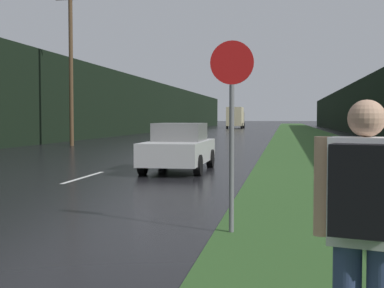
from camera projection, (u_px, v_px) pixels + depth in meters
The scene contains 12 objects.
grass_verge at pixel (312, 140), 39.47m from camera, with size 6.00×240.00×0.02m, color #2D5123.
lane_stripe_c at pixel (84, 177), 14.78m from camera, with size 0.12×3.00×0.01m, color silver.
lane_stripe_d at pixel (148, 158), 21.67m from camera, with size 0.12×3.00×0.01m, color silver.
lane_stripe_e at pixel (181, 149), 28.56m from camera, with size 0.12×3.00×0.01m, color silver.
lane_stripe_f at pixel (201, 143), 35.45m from camera, with size 0.12×3.00×0.01m, color silver.
treeline_far_side at pixel (119, 105), 52.23m from camera, with size 2.00×140.00×5.94m, color black.
treeline_near_side at pixel (375, 107), 48.16m from camera, with size 2.00×140.00×5.33m, color black.
utility_pole_far at pixel (71, 66), 31.44m from camera, with size 1.80×0.24×9.12m.
stop_sign at pixel (232, 119), 7.53m from camera, with size 0.62×0.07×2.73m.
hitchhiker_with_backpack at pixel (364, 227), 3.12m from camera, with size 0.59×0.49×1.75m.
car_passing_near at pixel (179, 147), 16.61m from camera, with size 1.82×4.17×1.48m.
delivery_truck at pixel (236, 117), 85.49m from camera, with size 2.54×7.00×3.37m.
Camera 1 is at (5.47, -0.37, 1.64)m, focal length 50.00 mm.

